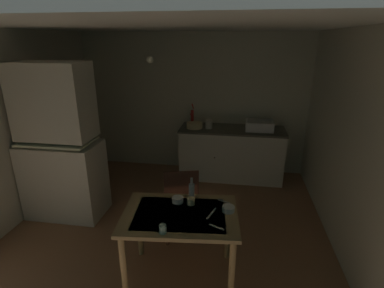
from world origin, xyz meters
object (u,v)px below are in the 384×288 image
Objects in this scene: mug_dark at (163,229)px; chair_far_side at (181,203)px; sink_basin at (259,125)px; dining_table at (180,223)px; serving_bowl_wide at (228,209)px; glass_bottle at (192,191)px; hand_pump at (192,117)px; hutch_cabinet at (60,148)px; mixing_bowl_counter at (195,125)px.

chair_far_side is at bearing 91.67° from mug_dark.
sink_basin is 2.58m from dining_table.
serving_bowl_wide is (-0.40, -2.31, -0.19)m from sink_basin.
sink_basin is 2.89m from mug_dark.
serving_bowl_wide is at bearing -25.41° from glass_bottle.
mug_dark is at bearing -86.03° from hand_pump.
serving_bowl_wide is at bearing -99.73° from sink_basin.
hutch_cabinet reaches higher than glass_bottle.
mixing_bowl_counter reaches higher than chair_far_side.
hand_pump reaches higher than dining_table.
mixing_bowl_counter is (-1.06, -0.05, -0.03)m from sink_basin.
mug_dark is at bearing -88.33° from chair_far_side.
sink_basin is 1.13× the size of hand_pump.
serving_bowl_wide is at bearing -20.20° from hutch_cabinet.
sink_basin is 2.10m from chair_far_side.
mixing_bowl_counter is at bearing 43.41° from hutch_cabinet.
chair_far_side is (0.11, -1.77, -0.43)m from mixing_bowl_counter.
chair_far_side is 0.49m from glass_bottle.
glass_bottle is (-0.78, -2.13, -0.12)m from sink_basin.
hutch_cabinet is 1.78× the size of dining_table.
hand_pump is 2.80m from mug_dark.
hutch_cabinet reaches higher than hand_pump.
mug_dark reaches higher than serving_bowl_wide.
hand_pump is 0.42× the size of chair_far_side.
chair_far_side reaches higher than serving_bowl_wide.
hand_pump is 0.16m from mixing_bowl_counter.
hand_pump reaches higher than mug_dark.
hutch_cabinet reaches higher than sink_basin.
chair_far_side is 8.01× the size of serving_bowl_wide.
sink_basin is at bearing 70.84° from dining_table.
hutch_cabinet is at bearing -149.97° from sink_basin.
glass_bottle reaches higher than chair_far_side.
mixing_bowl_counter is at bearing 92.94° from mug_dark.
sink_basin is 1.12m from hand_pump.
chair_far_side is at bearing 138.53° from serving_bowl_wide.
sink_basin is at bearing 80.27° from serving_bowl_wide.
hutch_cabinet reaches higher than mixing_bowl_counter.
hand_pump is 2.51m from dining_table.
hutch_cabinet is at bearing 152.35° from dining_table.
sink_basin is 1.65× the size of mixing_bowl_counter.
mixing_bowl_counter is (1.53, 1.45, -0.03)m from hutch_cabinet.
glass_bottle is at bearing 77.63° from dining_table.
dining_table is at bearing -166.11° from serving_bowl_wide.
mug_dark is (-0.08, -0.31, 0.14)m from dining_table.
dining_table is (0.22, -2.37, -0.28)m from mixing_bowl_counter.
mixing_bowl_counter is at bearing 93.60° from chair_far_side.
dining_table is 0.63m from chair_far_side.
sink_basin reaches higher than dining_table.
chair_far_side reaches higher than dining_table.
hand_pump is (1.48, 1.55, 0.09)m from hutch_cabinet.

